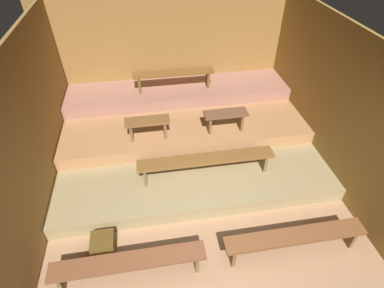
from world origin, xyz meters
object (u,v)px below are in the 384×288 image
Objects in this scene: bench_middle_left at (148,124)px; bench_floor_right at (295,238)px; bench_lower_center at (206,161)px; bench_upper_center at (174,75)px; bench_floor_left at (129,263)px; bench_middle_right at (225,117)px; wooden_crate_floor at (104,245)px.

bench_floor_right is at bearing -52.04° from bench_middle_left.
bench_floor_right is 0.88× the size of bench_lower_center.
bench_middle_left is 1.50m from bench_upper_center.
bench_upper_center is (-1.24, 3.74, 0.74)m from bench_floor_right.
bench_lower_center reaches higher than bench_floor_left.
bench_middle_right is 1.58m from bench_upper_center.
bench_floor_left is 2.03m from bench_lower_center.
bench_upper_center reaches higher than bench_floor_right.
bench_lower_center is 2.07m from wooden_crate_floor.
bench_upper_center is 5.25× the size of wooden_crate_floor.
bench_upper_center reaches higher than bench_middle_right.
bench_floor_left is at bearing -48.83° from wooden_crate_floor.
bench_floor_right reaches higher than wooden_crate_floor.
bench_middle_left is 1.47m from bench_middle_right.
bench_upper_center is (0.65, 1.32, 0.28)m from bench_middle_left.
bench_lower_center reaches higher than bench_floor_right.
bench_middle_left is at bearing 135.05° from bench_lower_center.
bench_floor_left is at bearing -99.83° from bench_middle_left.
bench_middle_right is at bearing 41.21° from wooden_crate_floor.
wooden_crate_floor is at bearing -138.79° from bench_middle_right.
bench_lower_center is at bearing 48.44° from bench_floor_left.
wooden_crate_floor is (-0.38, 0.43, -0.17)m from bench_floor_left.
bench_lower_center reaches higher than wooden_crate_floor.
bench_floor_left is at bearing -127.96° from bench_middle_right.
bench_middle_right is at bearing 0.00° from bench_middle_left.
bench_upper_center reaches higher than bench_middle_left.
bench_floor_right is (2.31, 0.00, 0.00)m from bench_floor_left.
bench_lower_center is (-0.97, 1.50, 0.25)m from bench_floor_right.
bench_upper_center is (1.07, 3.74, 0.74)m from bench_floor_left.
bench_middle_left is at bearing -116.29° from bench_upper_center.
bench_upper_center is at bearing 121.76° from bench_middle_right.
bench_floor_right is at bearing 0.00° from bench_floor_left.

